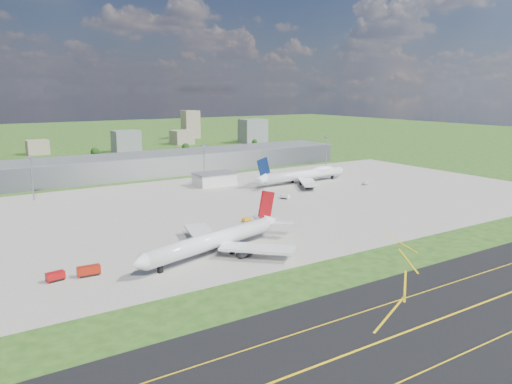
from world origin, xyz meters
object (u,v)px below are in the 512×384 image
crash_tender (55,277)px  airliner_red_twin (217,240)px  fire_truck (89,271)px  tug_yellow (246,220)px  airliner_blue_quad (304,175)px  van_white_near (285,197)px  van_white_far (366,183)px

crash_tender → airliner_red_twin: bearing=-12.7°
fire_truck → tug_yellow: fire_truck is taller
airliner_blue_quad → tug_yellow: size_ratio=18.10×
fire_truck → van_white_near: bearing=30.1°
van_white_near → van_white_far: size_ratio=1.10×
airliner_blue_quad → crash_tender: airliner_blue_quad is taller
tug_yellow → van_white_far: (118.19, 38.61, 0.24)m
airliner_red_twin → van_white_near: (80.81, 66.38, -4.28)m
fire_truck → crash_tender: size_ratio=1.26×
crash_tender → van_white_far: crash_tender is taller
airliner_blue_quad → fire_truck: (-170.14, -97.66, -3.94)m
airliner_red_twin → tug_yellow: size_ratio=17.53×
airliner_red_twin → fire_truck: size_ratio=9.59×
airliner_red_twin → van_white_far: airliner_red_twin is taller
van_white_near → airliner_blue_quad: bearing=-72.5°
airliner_blue_quad → fire_truck: size_ratio=9.90×
airliner_blue_quad → van_white_far: 41.77m
van_white_far → airliner_blue_quad: bearing=102.6°
airliner_blue_quad → van_white_far: airliner_blue_quad is taller
crash_tender → van_white_near: (139.77, 62.25, -0.24)m
van_white_far → tug_yellow: bearing=162.1°
airliner_red_twin → crash_tender: size_ratio=12.04×
fire_truck → crash_tender: 10.74m
crash_tender → van_white_far: (211.94, 69.02, -0.32)m
airliner_blue_quad → fire_truck: bearing=-151.0°
airliner_red_twin → tug_yellow: 49.24m
airliner_blue_quad → van_white_far: bearing=-42.3°
airliner_blue_quad → van_white_near: airliner_blue_quad is taller
tug_yellow → van_white_near: (46.02, 31.84, 0.32)m
airliner_blue_quad → tug_yellow: (-87.06, -66.11, -4.64)m
fire_truck → van_white_far: fire_truck is taller
tug_yellow → crash_tender: bearing=-171.6°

